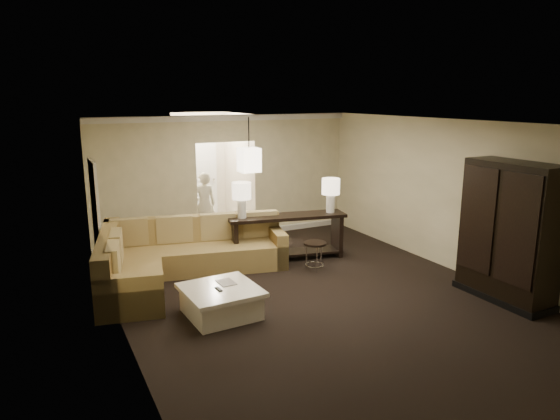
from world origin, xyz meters
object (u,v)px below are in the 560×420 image
coffee_table (221,301)px  person (204,201)px  armoire (509,235)px  sectional_sofa (177,257)px  console_table (287,233)px  drink_table (315,250)px

coffee_table → person: person is taller
armoire → coffee_table: bearing=161.2°
sectional_sofa → armoire: bearing=-24.2°
sectional_sofa → console_table: size_ratio=1.56×
coffee_table → drink_table: drink_table is taller
armoire → person: bearing=119.0°
sectional_sofa → coffee_table: (0.16, -1.83, -0.17)m
console_table → person: size_ratio=1.43×
console_table → drink_table: size_ratio=4.50×
sectional_sofa → armoire: armoire is taller
drink_table → console_table: bearing=102.1°
drink_table → sectional_sofa: bearing=163.2°
armoire → drink_table: bearing=128.2°
drink_table → person: (-1.12, 3.10, 0.46)m
sectional_sofa → coffee_table: bearing=-72.7°
coffee_table → sectional_sofa: bearing=95.1°
coffee_table → console_table: bearing=42.1°
coffee_table → armoire: (4.29, -1.46, 0.85)m
armoire → drink_table: armoire is taller
sectional_sofa → console_table: sectional_sofa is taller
coffee_table → armoire: 4.61m
sectional_sofa → console_table: (2.26, 0.07, 0.15)m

